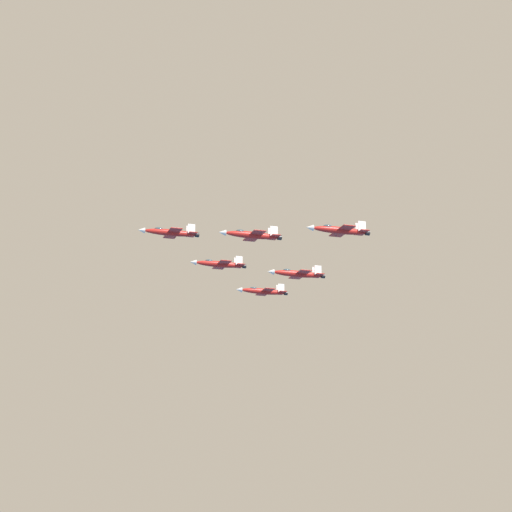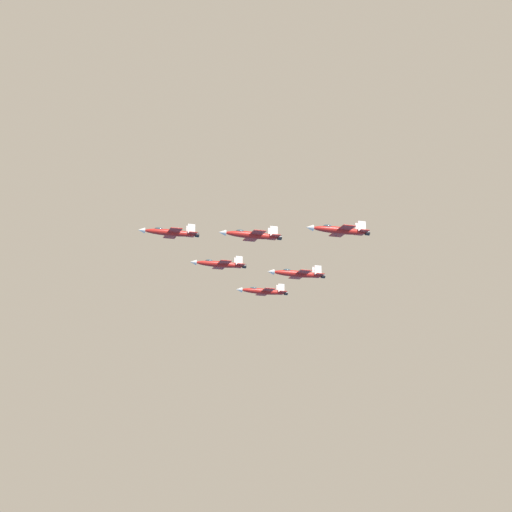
% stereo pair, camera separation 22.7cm
% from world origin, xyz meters
% --- Properties ---
extents(jet_lead, '(14.15, 9.53, 3.22)m').
position_xyz_m(jet_lead, '(-13.26, 26.10, 144.63)').
color(jet_lead, red).
extents(jet_left_wingman, '(14.46, 9.72, 3.28)m').
position_xyz_m(jet_left_wingman, '(-4.82, 5.95, 141.48)').
color(jet_left_wingman, red).
extents(jet_right_wingman, '(14.04, 9.45, 3.20)m').
position_xyz_m(jet_right_wingman, '(7.99, 31.18, 141.52)').
color(jet_right_wingman, red).
extents(jet_left_outer, '(14.43, 9.70, 3.28)m').
position_xyz_m(jet_left_outer, '(3.63, -14.20, 140.11)').
color(jet_left_outer, red).
extents(jet_right_outer, '(14.03, 9.40, 3.17)m').
position_xyz_m(jet_right_outer, '(29.24, 36.27, 138.60)').
color(jet_right_outer, red).
extents(jet_slot_rear, '(14.34, 9.62, 3.24)m').
position_xyz_m(jet_slot_rear, '(16.43, 11.03, 136.72)').
color(jet_slot_rear, red).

